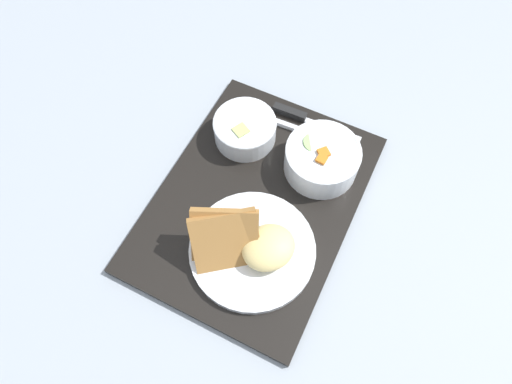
# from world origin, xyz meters

# --- Properties ---
(ground_plane) EXTENTS (4.00, 4.00, 0.00)m
(ground_plane) POSITION_xyz_m (0.00, 0.00, 0.00)
(ground_plane) COLOR #99A3AD
(serving_tray) EXTENTS (0.47, 0.37, 0.01)m
(serving_tray) POSITION_xyz_m (0.00, 0.00, 0.01)
(serving_tray) COLOR black
(serving_tray) RESTS_ON ground_plane
(bowl_salad) EXTENTS (0.13, 0.13, 0.06)m
(bowl_salad) POSITION_xyz_m (-0.10, 0.08, 0.04)
(bowl_salad) COLOR silver
(bowl_salad) RESTS_ON serving_tray
(bowl_soup) EXTENTS (0.11, 0.11, 0.05)m
(bowl_soup) POSITION_xyz_m (-0.11, -0.06, 0.04)
(bowl_soup) COLOR silver
(bowl_soup) RESTS_ON serving_tray
(plate_main) EXTENTS (0.20, 0.20, 0.09)m
(plate_main) POSITION_xyz_m (0.09, 0.02, 0.03)
(plate_main) COLOR silver
(plate_main) RESTS_ON serving_tray
(knife) EXTENTS (0.03, 0.17, 0.01)m
(knife) POSITION_xyz_m (-0.19, 0.02, 0.02)
(knife) COLOR silver
(knife) RESTS_ON serving_tray
(spoon) EXTENTS (0.04, 0.16, 0.01)m
(spoon) POSITION_xyz_m (-0.16, 0.03, 0.02)
(spoon) COLOR silver
(spoon) RESTS_ON serving_tray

